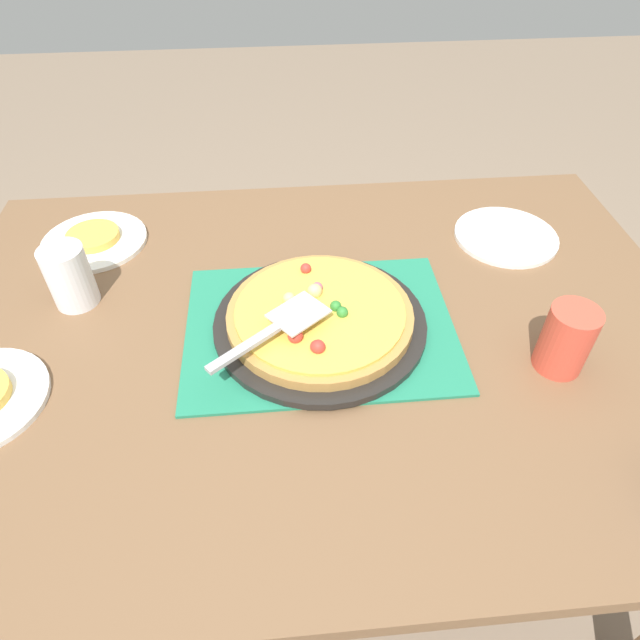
% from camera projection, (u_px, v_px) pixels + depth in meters
% --- Properties ---
extents(ground_plane, '(8.00, 8.00, 0.00)m').
position_uv_depth(ground_plane, '(320.00, 523.00, 1.51)').
color(ground_plane, '#84705B').
extents(dining_table, '(1.40, 1.00, 0.75)m').
position_uv_depth(dining_table, '(320.00, 368.00, 1.07)').
color(dining_table, brown).
rests_on(dining_table, ground_plane).
extents(placemat, '(0.48, 0.36, 0.01)m').
position_uv_depth(placemat, '(320.00, 327.00, 0.99)').
color(placemat, '#237F5B').
rests_on(placemat, dining_table).
extents(pizza_pan, '(0.38, 0.38, 0.01)m').
position_uv_depth(pizza_pan, '(320.00, 323.00, 0.99)').
color(pizza_pan, black).
rests_on(pizza_pan, placemat).
extents(pizza, '(0.33, 0.33, 0.05)m').
position_uv_depth(pizza, '(320.00, 315.00, 0.97)').
color(pizza, '#B78442').
rests_on(pizza, pizza_pan).
extents(plate_near_left, '(0.22, 0.22, 0.01)m').
position_uv_depth(plate_near_left, '(94.00, 241.00, 1.18)').
color(plate_near_left, white).
rests_on(plate_near_left, dining_table).
extents(plate_side, '(0.22, 0.22, 0.01)m').
position_uv_depth(plate_side, '(506.00, 236.00, 1.19)').
color(plate_side, white).
rests_on(plate_side, dining_table).
extents(served_slice_left, '(0.11, 0.11, 0.02)m').
position_uv_depth(served_slice_left, '(93.00, 236.00, 1.17)').
color(served_slice_left, '#EAB747').
rests_on(served_slice_left, plate_near_left).
extents(cup_near, '(0.08, 0.08, 0.12)m').
position_uv_depth(cup_near, '(69.00, 276.00, 1.01)').
color(cup_near, white).
rests_on(cup_near, dining_table).
extents(cup_corner, '(0.08, 0.08, 0.12)m').
position_uv_depth(cup_corner, '(566.00, 339.00, 0.89)').
color(cup_corner, '#E04C38').
rests_on(cup_corner, dining_table).
extents(pizza_server, '(0.21, 0.18, 0.01)m').
position_uv_depth(pizza_server, '(277.00, 327.00, 0.90)').
color(pizza_server, silver).
rests_on(pizza_server, pizza).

